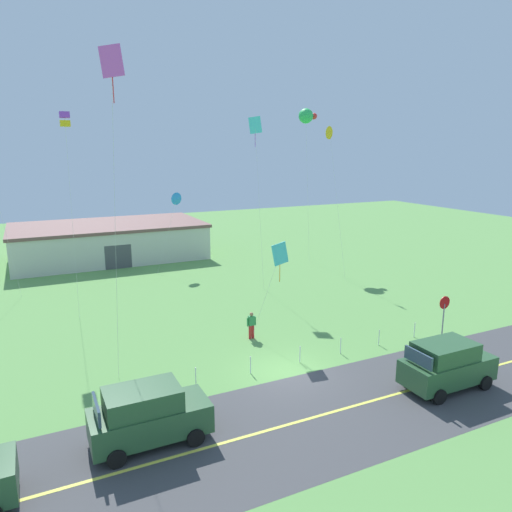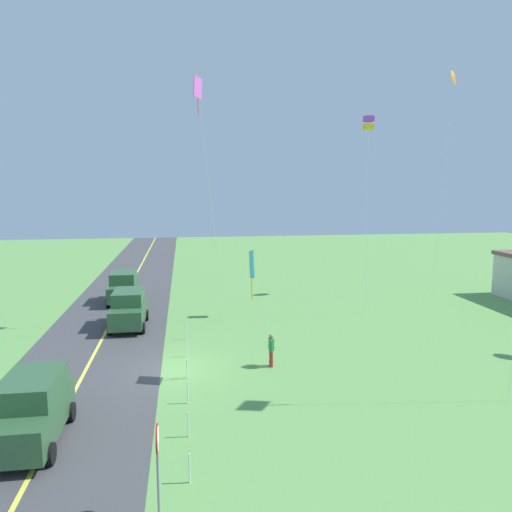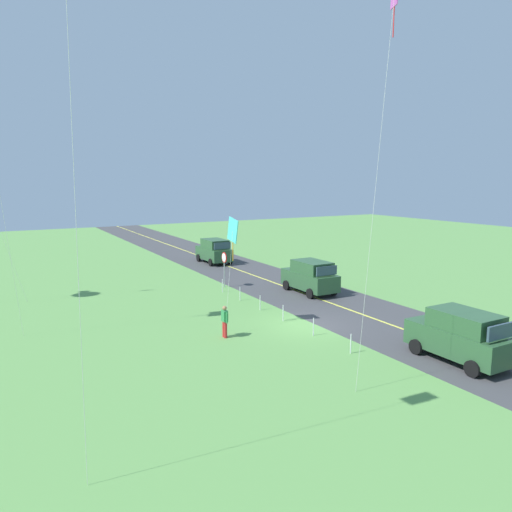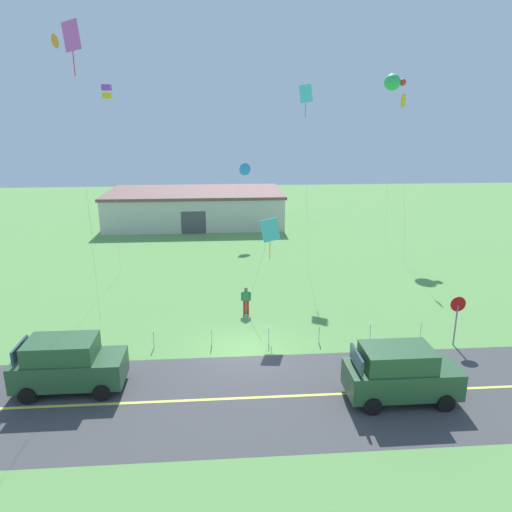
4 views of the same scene
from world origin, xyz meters
name	(u,v)px [view 2 (image 2 of 4)]	position (x,y,z in m)	size (l,w,h in m)	color
ground_plane	(172,371)	(0.00, 0.00, -0.05)	(120.00, 120.00, 0.10)	#60994C
asphalt_road	(83,374)	(0.00, -4.00, 0.00)	(120.00, 7.00, 0.00)	#424244
road_centre_stripe	(83,374)	(0.00, -4.00, 0.01)	(120.00, 0.16, 0.00)	#E5E04C
car_suv_foreground	(31,409)	(5.87, -4.49, 1.15)	(4.40, 2.12, 2.24)	#2D5633
car_parked_west_near	(129,309)	(-7.47, -2.74, 1.15)	(4.40, 2.12, 2.24)	#2D5633
car_parked_west_far	(124,287)	(-14.13, -3.80, 1.15)	(4.40, 2.12, 2.24)	#2D5633
stop_sign	(158,452)	(10.33, -0.10, 1.80)	(0.76, 0.08, 2.56)	gray
person_adult_near	(271,349)	(0.28, 4.68, 0.86)	(0.58, 0.22, 1.60)	red
kite_red_low	(252,266)	(1.50, 3.59, 5.08)	(1.81, 1.16, 5.85)	silver
kite_blue_mid	(454,79)	(-13.88, 21.44, 16.70)	(2.61, 2.61, 17.37)	silver
kite_pink_drift	(369,124)	(-8.29, 12.51, 12.49)	(0.56, 0.56, 12.97)	silver
kite_cyan_top	(198,94)	(-7.24, 1.69, 13.85)	(0.90, 1.74, 14.85)	silver
fence_post_0	(186,332)	(-4.47, 0.70, 0.45)	(0.05, 0.05, 0.90)	silver
fence_post_1	(187,348)	(-1.64, 0.70, 0.45)	(0.05, 0.05, 0.90)	silver
fence_post_2	(187,369)	(1.18, 0.70, 0.45)	(0.05, 0.05, 0.90)	silver
fence_post_3	(188,393)	(3.72, 0.70, 0.45)	(0.05, 0.05, 0.90)	silver
fence_post_4	(188,424)	(6.34, 0.70, 0.45)	(0.05, 0.05, 0.90)	silver
fence_post_5	(189,468)	(8.97, 0.70, 0.45)	(0.05, 0.05, 0.90)	silver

